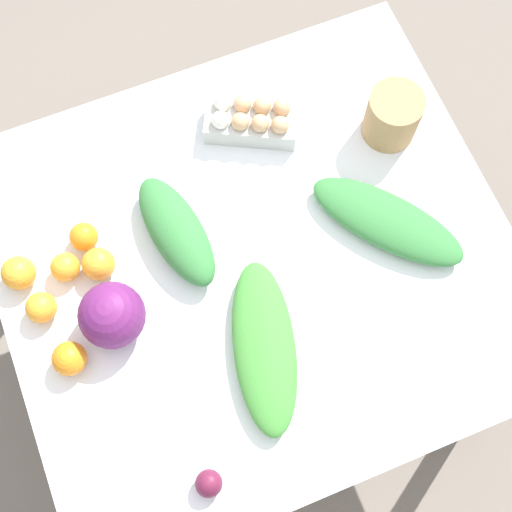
# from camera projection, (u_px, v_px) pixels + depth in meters

# --- Properties ---
(ground_plane) EXTENTS (8.00, 8.00, 0.00)m
(ground_plane) POSITION_uv_depth(u_px,v_px,m) (256.00, 329.00, 2.35)
(ground_plane) COLOR #70665B
(dining_table) EXTENTS (1.18, 1.09, 0.73)m
(dining_table) POSITION_uv_depth(u_px,v_px,m) (256.00, 271.00, 1.75)
(dining_table) COLOR silver
(dining_table) RESTS_ON ground_plane
(cabbage_purple) EXTENTS (0.15, 0.15, 0.15)m
(cabbage_purple) POSITION_uv_depth(u_px,v_px,m) (112.00, 315.00, 1.54)
(cabbage_purple) COLOR #601E5B
(cabbage_purple) RESTS_ON dining_table
(egg_carton) EXTENTS (0.25, 0.20, 0.09)m
(egg_carton) POSITION_uv_depth(u_px,v_px,m) (251.00, 120.00, 1.73)
(egg_carton) COLOR #B7B7B2
(egg_carton) RESTS_ON dining_table
(paper_bag) EXTENTS (0.13, 0.13, 0.14)m
(paper_bag) POSITION_uv_depth(u_px,v_px,m) (393.00, 116.00, 1.71)
(paper_bag) COLOR #A87F51
(paper_bag) RESTS_ON dining_table
(greens_bunch_scallion) EXTENTS (0.23, 0.42, 0.06)m
(greens_bunch_scallion) POSITION_uv_depth(u_px,v_px,m) (264.00, 347.00, 1.56)
(greens_bunch_scallion) COLOR #3D8433
(greens_bunch_scallion) RESTS_ON dining_table
(greens_bunch_dandelion) EXTENTS (0.16, 0.31, 0.09)m
(greens_bunch_dandelion) POSITION_uv_depth(u_px,v_px,m) (176.00, 231.00, 1.64)
(greens_bunch_dandelion) COLOR #337538
(greens_bunch_dandelion) RESTS_ON dining_table
(greens_bunch_beet_tops) EXTENTS (0.35, 0.38, 0.06)m
(greens_bunch_beet_tops) POSITION_uv_depth(u_px,v_px,m) (387.00, 221.00, 1.66)
(greens_bunch_beet_tops) COLOR #337538
(greens_bunch_beet_tops) RESTS_ON dining_table
(beet_root) EXTENTS (0.06, 0.06, 0.06)m
(beet_root) POSITION_uv_depth(u_px,v_px,m) (209.00, 483.00, 1.47)
(beet_root) COLOR #5B1933
(beet_root) RESTS_ON dining_table
(orange_0) EXTENTS (0.07, 0.07, 0.07)m
(orange_0) POSITION_uv_depth(u_px,v_px,m) (41.00, 308.00, 1.59)
(orange_0) COLOR orange
(orange_0) RESTS_ON dining_table
(orange_1) EXTENTS (0.07, 0.07, 0.07)m
(orange_1) POSITION_uv_depth(u_px,v_px,m) (65.00, 267.00, 1.62)
(orange_1) COLOR orange
(orange_1) RESTS_ON dining_table
(orange_2) EXTENTS (0.08, 0.08, 0.08)m
(orange_2) POSITION_uv_depth(u_px,v_px,m) (69.00, 359.00, 1.55)
(orange_2) COLOR orange
(orange_2) RESTS_ON dining_table
(orange_3) EXTENTS (0.08, 0.08, 0.08)m
(orange_3) POSITION_uv_depth(u_px,v_px,m) (19.00, 273.00, 1.61)
(orange_3) COLOR orange
(orange_3) RESTS_ON dining_table
(orange_4) EXTENTS (0.07, 0.07, 0.07)m
(orange_4) POSITION_uv_depth(u_px,v_px,m) (84.00, 237.00, 1.64)
(orange_4) COLOR orange
(orange_4) RESTS_ON dining_table
(orange_5) EXTENTS (0.08, 0.08, 0.08)m
(orange_5) POSITION_uv_depth(u_px,v_px,m) (99.00, 264.00, 1.62)
(orange_5) COLOR orange
(orange_5) RESTS_ON dining_table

